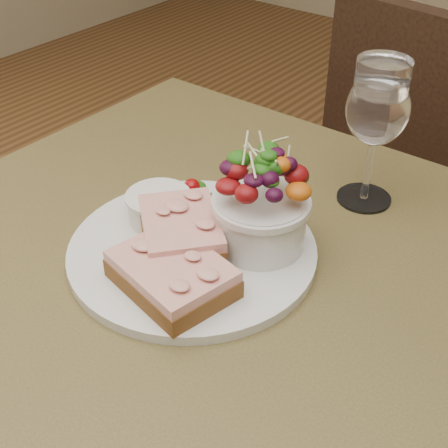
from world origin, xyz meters
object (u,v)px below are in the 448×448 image
Objects in this scene: ramekin at (159,206)px; wine_glass at (377,113)px; cafe_table at (204,345)px; sandwich_back at (181,229)px; chair_far at (435,270)px; salad_bowl at (261,200)px; dinner_plate at (192,250)px; sandwich_front at (172,274)px.

wine_glass is at bearing 51.36° from ramekin.
cafe_table is 5.63× the size of sandwich_back.
sandwich_back is at bearing 156.51° from cafe_table.
ramekin is 0.42× the size of wine_glass.
chair_far reaches higher than ramekin.
cafe_table is 4.57× the size of wine_glass.
cafe_table is 0.15m from sandwich_back.
cafe_table is 6.30× the size of salad_bowl.
dinner_plate is at bearing 92.42° from chair_far.
ramekin is at bearing -162.61° from sandwich_back.
sandwich_front is at bearing -104.20° from salad_bowl.
cafe_table is 0.34m from wine_glass.
ramekin reaches higher than sandwich_front.
sandwich_front reaches higher than dinner_plate.
salad_bowl is (0.03, 0.12, 0.04)m from sandwich_front.
chair_far is at bearing 83.06° from dinner_plate.
salad_bowl is at bearing 81.86° from sandwich_back.
salad_bowl is 0.19m from wine_glass.
sandwich_back is at bearing -22.97° from ramekin.
sandwich_back reaches higher than sandwich_front.
wine_glass is at bearing 75.64° from salad_bowl.
sandwich_front is 0.98× the size of sandwich_back.
wine_glass is at bearing 87.39° from sandwich_front.
sandwich_front is 1.10× the size of salad_bowl.
chair_far is 7.09× the size of salad_bowl.
dinner_plate is 0.07m from sandwich_front.
ramekin is 0.28m from wine_glass.
salad_bowl is at bearing 96.77° from chair_far.
chair_far is at bearing 122.74° from sandwich_back.
wine_glass is (0.10, 0.22, 0.12)m from dinner_plate.
sandwich_front is (-0.06, -0.78, 0.49)m from chair_far.
wine_glass is (0.04, 0.17, 0.05)m from salad_bowl.
chair_far reaches higher than sandwich_back.
dinner_plate is 3.91× the size of ramekin.
cafe_table is 0.89× the size of chair_far.
sandwich_back is 1.12× the size of salad_bowl.
chair_far is at bearing 97.34° from sandwich_front.
ramekin is (-0.15, -0.70, 0.49)m from chair_far.
dinner_plate is at bearing -114.33° from wine_glass.
ramekin reaches higher than dinner_plate.
chair_far is 0.76m from wine_glass.
salad_bowl is (0.12, 0.04, 0.04)m from ramekin.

